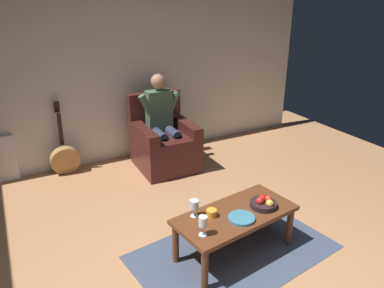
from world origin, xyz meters
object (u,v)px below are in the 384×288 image
Objects in this scene: wine_glass_far at (194,205)px; person_seated at (162,120)px; guitar at (65,158)px; decorative_dish at (241,218)px; armchair at (164,143)px; wine_glass_near at (203,222)px; fruit_bowl at (264,203)px; candle_jar at (212,213)px; coffee_table at (235,219)px.

person_seated is at bearing -105.92° from wine_glass_far.
guitar is 2.75m from decorative_dish.
armchair is at bearing 90.00° from person_seated.
wine_glass_near is 0.72m from fruit_bowl.
guitar is at bearing -72.84° from wine_glass_far.
candle_jar is at bearing -134.97° from wine_glass_near.
decorative_dish is (-0.41, -0.04, -0.11)m from wine_glass_near.
candle_jar is (0.41, 1.97, 0.13)m from armchair.
candle_jar is (-0.84, 2.37, 0.24)m from guitar.
candle_jar is (0.41, 2.00, -0.20)m from person_seated.
wine_glass_far is 0.42m from decorative_dish.
coffee_table is 6.72× the size of wine_glass_near.
person_seated is at bearing -95.45° from coffee_table.
guitar is (1.26, -0.37, -0.44)m from person_seated.
wine_glass_near is at bearing 75.43° from person_seated.
guitar is 4.13× the size of decorative_dish.
coffee_table is 12.61× the size of candle_jar.
guitar is 5.57× the size of wine_glass_near.
wine_glass_far is 1.70× the size of candle_jar.
fruit_bowl is at bearing 93.50° from armchair.
armchair reaches higher than wine_glass_far.
coffee_table is 2.65m from guitar.
wine_glass_far reaches higher than candle_jar.
armchair is 6.20× the size of wine_glass_far.
armchair is at bearing -87.58° from fruit_bowl.
candle_jar is at bearing -13.85° from coffee_table.
fruit_bowl is 1.04× the size of decorative_dish.
wine_glass_far reaches higher than fruit_bowl.
armchair reaches higher than fruit_bowl.
person_seated is (-0.00, -0.03, 0.34)m from armchair.
person_seated is at bearing -101.73° from candle_jar.
coffee_table is at bearing 160.33° from wine_glass_far.
wine_glass_far reaches higher than decorative_dish.
guitar is at bearing -66.31° from coffee_table.
person_seated is at bearing -87.62° from fruit_bowl.
wine_glass_near reaches higher than candle_jar.
wine_glass_near is at bearing 104.04° from guitar.
decorative_dish is 2.53× the size of candle_jar.
candle_jar is at bearing 79.35° from person_seated.
fruit_bowl is 0.31m from decorative_dish.
wine_glass_far is at bearing -103.68° from wine_glass_near.
fruit_bowl is at bearing -171.08° from wine_glass_near.
wine_glass_near reaches higher than decorative_dish.
wine_glass_near is at bearing 45.03° from candle_jar.
candle_jar is at bearing 79.21° from armchair.
person_seated is 13.55× the size of candle_jar.
wine_glass_far is 0.66m from fruit_bowl.
person_seated is 2.10m from fruit_bowl.
fruit_bowl reaches higher than candle_jar.
person_seated reaches higher than decorative_dish.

